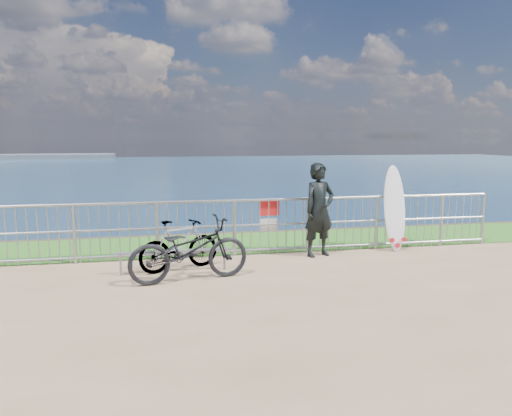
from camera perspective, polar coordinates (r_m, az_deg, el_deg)
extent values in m
plane|color=#2A6C1D|center=(11.07, -0.80, -3.97)|extent=(120.00, 120.00, 0.00)
cube|color=brown|center=(12.95, -1.80, -13.77)|extent=(120.00, 0.30, 5.00)
plane|color=navy|center=(98.23, -10.41, 3.78)|extent=(260.00, 260.00, 0.00)
cube|color=#565E68|center=(182.48, -26.96, 5.24)|extent=(70.00, 12.00, 1.50)
cylinder|color=#94969C|center=(9.83, 0.39, 0.93)|extent=(10.00, 0.06, 0.06)
cylinder|color=#94969C|center=(9.90, 0.39, -1.91)|extent=(10.00, 0.05, 0.05)
cylinder|color=#94969C|center=(10.00, 0.38, -4.76)|extent=(10.00, 0.05, 0.05)
cylinder|color=#94969C|center=(9.81, -20.06, -2.84)|extent=(0.06, 0.06, 1.10)
cylinder|color=#94969C|center=(9.70, -11.26, -2.61)|extent=(0.06, 0.06, 1.10)
cylinder|color=#94969C|center=(9.82, -2.47, -2.33)|extent=(0.06, 0.06, 1.10)
cylinder|color=#94969C|center=(10.16, 5.91, -2.01)|extent=(0.06, 0.06, 1.10)
cylinder|color=#94969C|center=(10.71, 13.60, -1.68)|extent=(0.06, 0.06, 1.10)
cylinder|color=#94969C|center=(11.42, 20.43, -1.36)|extent=(0.06, 0.06, 1.10)
cylinder|color=#94969C|center=(11.98, 24.49, -1.16)|extent=(0.06, 0.06, 1.10)
cube|color=red|center=(9.96, 1.52, -0.03)|extent=(0.42, 0.02, 0.30)
cube|color=white|center=(9.95, 1.52, -0.03)|extent=(0.38, 0.01, 0.08)
cube|color=white|center=(10.01, 1.51, -1.95)|extent=(0.36, 0.02, 0.26)
imported|color=black|center=(9.82, 7.24, -0.22)|extent=(0.77, 0.62, 1.83)
ellipsoid|color=silver|center=(10.66, 15.56, 0.02)|extent=(0.47, 0.42, 1.77)
cone|color=red|center=(10.60, 15.07, -3.48)|extent=(0.11, 0.19, 0.11)
cone|color=red|center=(10.73, 16.36, -3.40)|extent=(0.11, 0.19, 0.11)
cone|color=red|center=(10.69, 15.70, -4.04)|extent=(0.11, 0.19, 0.11)
imported|color=black|center=(8.19, -7.65, -4.73)|extent=(2.08, 1.08, 1.04)
imported|color=black|center=(8.88, -8.77, -4.20)|extent=(1.56, 0.97, 0.91)
cylinder|color=#94969C|center=(8.74, -9.44, -4.88)|extent=(1.97, 0.05, 0.05)
cylinder|color=#94969C|center=(8.80, -15.23, -6.25)|extent=(0.04, 0.04, 0.38)
cylinder|color=#94969C|center=(8.86, -3.64, -5.88)|extent=(0.04, 0.04, 0.38)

